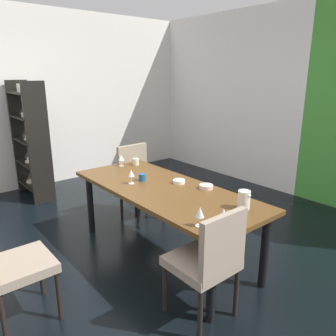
{
  "coord_description": "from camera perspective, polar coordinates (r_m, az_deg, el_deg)",
  "views": [
    {
      "loc": [
        2.58,
        -1.67,
        1.78
      ],
      "look_at": [
        0.1,
        0.38,
        0.85
      ],
      "focal_mm": 35.0,
      "sensor_mm": 36.0,
      "label": 1
    }
  ],
  "objects": [
    {
      "name": "serving_bowl_near_shelf",
      "position": [
        3.16,
        6.67,
        -3.25
      ],
      "size": [
        0.13,
        0.13,
        0.04
      ],
      "primitive_type": "cylinder",
      "color": "beige",
      "rests_on": "dining_table"
    },
    {
      "name": "chair_right_near",
      "position": [
        2.44,
        7.11,
        -15.45
      ],
      "size": [
        0.44,
        0.44,
        0.89
      ],
      "rotation": [
        0.0,
        0.0,
        1.57
      ],
      "color": "gray",
      "rests_on": "ground_plane"
    },
    {
      "name": "serving_bowl_right",
      "position": [
        3.29,
        1.92,
        -2.36
      ],
      "size": [
        0.12,
        0.12,
        0.04
      ],
      "primitive_type": "cylinder",
      "color": "white",
      "rests_on": "dining_table"
    },
    {
      "name": "wine_glass_near_window",
      "position": [
        3.92,
        -8.19,
        1.75
      ],
      "size": [
        0.07,
        0.07,
        0.14
      ],
      "color": "silver",
      "rests_on": "dining_table"
    },
    {
      "name": "chair_left_far",
      "position": [
        4.12,
        -5.2,
        -1.78
      ],
      "size": [
        0.44,
        0.44,
        0.92
      ],
      "rotation": [
        0.0,
        0.0,
        -1.57
      ],
      "color": "gray",
      "rests_on": "ground_plane"
    },
    {
      "name": "cup_corner",
      "position": [
        3.37,
        -4.52,
        -1.63
      ],
      "size": [
        0.07,
        0.07,
        0.07
      ],
      "primitive_type": "cylinder",
      "color": "#185089",
      "rests_on": "dining_table"
    },
    {
      "name": "wine_glass_north",
      "position": [
        2.37,
        5.59,
        -7.8
      ],
      "size": [
        0.06,
        0.06,
        0.15
      ],
      "color": "silver",
      "rests_on": "dining_table"
    },
    {
      "name": "back_panel_interior",
      "position": [
        5.96,
        9.7,
        12.09
      ],
      "size": [
        3.05,
        0.1,
        2.76
      ],
      "primitive_type": "cube",
      "color": "silver",
      "rests_on": "ground_plane"
    },
    {
      "name": "wine_glass_rear",
      "position": [
        2.33,
        9.63,
        -8.03
      ],
      "size": [
        0.07,
        0.07,
        0.16
      ],
      "color": "silver",
      "rests_on": "dining_table"
    },
    {
      "name": "dining_table",
      "position": [
        3.19,
        -0.72,
        -4.77
      ],
      "size": [
        2.1,
        0.85,
        0.72
      ],
      "color": "#573818",
      "rests_on": "ground_plane"
    },
    {
      "name": "display_shelf",
      "position": [
        5.17,
        -22.87,
        4.72
      ],
      "size": [
        0.77,
        0.31,
        1.69
      ],
      "color": "black",
      "rests_on": "ground_plane"
    },
    {
      "name": "pitcher_left",
      "position": [
        2.74,
        13.1,
        -5.37
      ],
      "size": [
        0.11,
        0.1,
        0.15
      ],
      "color": "silver",
      "rests_on": "dining_table"
    },
    {
      "name": "chair_head_near",
      "position": [
        2.64,
        -26.29,
        -14.07
      ],
      "size": [
        0.44,
        0.44,
        0.95
      ],
      "color": "gray",
      "rests_on": "ground_plane"
    },
    {
      "name": "cup_center",
      "position": [
        3.96,
        -5.63,
        1.1
      ],
      "size": [
        0.08,
        0.08,
        0.08
      ],
      "primitive_type": "cylinder",
      "color": "beige",
      "rests_on": "dining_table"
    },
    {
      "name": "left_interior_panel",
      "position": [
        5.63,
        -22.7,
        10.87
      ],
      "size": [
        0.1,
        5.75,
        2.76
      ],
      "primitive_type": "cube",
      "color": "silver",
      "rests_on": "ground_plane"
    },
    {
      "name": "wine_glass_west",
      "position": [
        3.27,
        -6.43,
        -1.0
      ],
      "size": [
        0.07,
        0.07,
        0.14
      ],
      "color": "silver",
      "rests_on": "dining_table"
    },
    {
      "name": "ground_plane",
      "position": [
        3.55,
        -5.97,
        -14.19
      ],
      "size": [
        5.68,
        5.75,
        0.02
      ],
      "primitive_type": "cube",
      "color": "black"
    }
  ]
}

